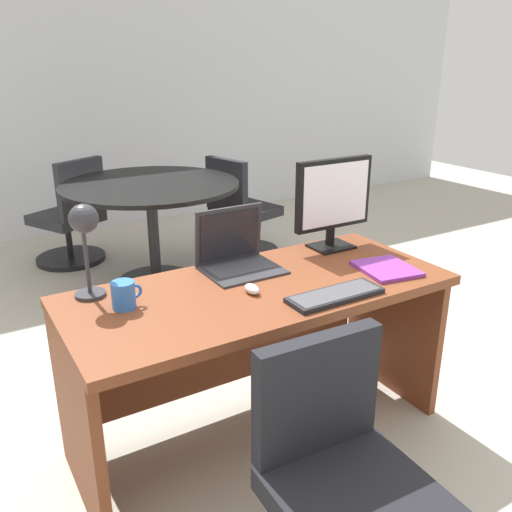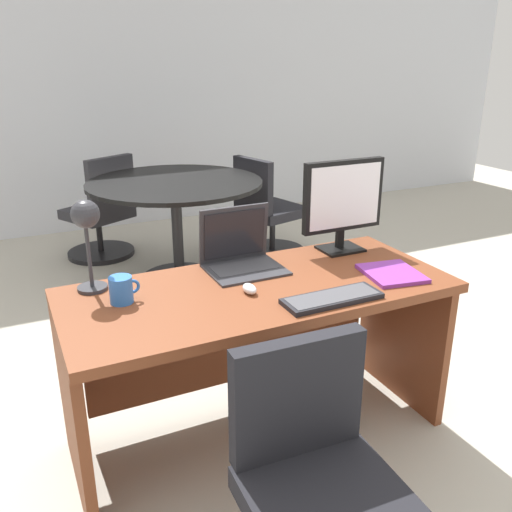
{
  "view_description": "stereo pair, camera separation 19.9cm",
  "coord_description": "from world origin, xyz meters",
  "px_view_note": "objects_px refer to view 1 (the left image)",
  "views": [
    {
      "loc": [
        -1.07,
        -1.76,
        1.63
      ],
      "look_at": [
        0.0,
        0.03,
        0.86
      ],
      "focal_mm": 38.28,
      "sensor_mm": 36.0,
      "label": 1
    },
    {
      "loc": [
        -0.9,
        -1.85,
        1.63
      ],
      "look_at": [
        0.0,
        0.03,
        0.86
      ],
      "focal_mm": 38.28,
      "sensor_mm": 36.0,
      "label": 2
    }
  ],
  "objects_px": {
    "meeting_chair_far": "(72,223)",
    "coffee_mug": "(124,295)",
    "desk_lamp": "(85,231)",
    "monitor": "(333,198)",
    "keyboard": "(335,295)",
    "book": "(386,269)",
    "office_chair": "(344,503)",
    "meeting_table": "(152,208)",
    "desk": "(255,326)",
    "mouse": "(252,289)",
    "laptop": "(235,250)",
    "meeting_chair_near": "(241,217)"
  },
  "relations": [
    {
      "from": "meeting_chair_far",
      "to": "book",
      "type": "bearing_deg",
      "value": -75.41
    },
    {
      "from": "desk_lamp",
      "to": "laptop",
      "type": "bearing_deg",
      "value": 1.19
    },
    {
      "from": "book",
      "to": "coffee_mug",
      "type": "height_order",
      "value": "coffee_mug"
    },
    {
      "from": "meeting_chair_far",
      "to": "monitor",
      "type": "bearing_deg",
      "value": -73.72
    },
    {
      "from": "mouse",
      "to": "coffee_mug",
      "type": "xyz_separation_m",
      "value": [
        -0.48,
        0.13,
        0.03
      ]
    },
    {
      "from": "desk_lamp",
      "to": "meeting_table",
      "type": "bearing_deg",
      "value": 62.53
    },
    {
      "from": "book",
      "to": "keyboard",
      "type": "bearing_deg",
      "value": -163.62
    },
    {
      "from": "desk",
      "to": "laptop",
      "type": "relative_size",
      "value": 4.87
    },
    {
      "from": "coffee_mug",
      "to": "meeting_chair_far",
      "type": "xyz_separation_m",
      "value": [
        0.37,
        2.6,
        -0.45
      ]
    },
    {
      "from": "desk_lamp",
      "to": "monitor",
      "type": "bearing_deg",
      "value": -0.32
    },
    {
      "from": "laptop",
      "to": "meeting_chair_near",
      "type": "relative_size",
      "value": 0.39
    },
    {
      "from": "office_chair",
      "to": "meeting_chair_near",
      "type": "bearing_deg",
      "value": 66.27
    },
    {
      "from": "keyboard",
      "to": "monitor",
      "type": "bearing_deg",
      "value": 53.21
    },
    {
      "from": "keyboard",
      "to": "coffee_mug",
      "type": "relative_size",
      "value": 3.37
    },
    {
      "from": "coffee_mug",
      "to": "meeting_table",
      "type": "xyz_separation_m",
      "value": [
        0.78,
        1.81,
        -0.2
      ]
    },
    {
      "from": "desk_lamp",
      "to": "meeting_chair_near",
      "type": "distance_m",
      "value": 2.64
    },
    {
      "from": "mouse",
      "to": "office_chair",
      "type": "height_order",
      "value": "office_chair"
    },
    {
      "from": "book",
      "to": "mouse",
      "type": "bearing_deg",
      "value": 171.58
    },
    {
      "from": "book",
      "to": "coffee_mug",
      "type": "relative_size",
      "value": 2.46
    },
    {
      "from": "meeting_chair_far",
      "to": "meeting_table",
      "type": "bearing_deg",
      "value": -62.7
    },
    {
      "from": "monitor",
      "to": "office_chair",
      "type": "relative_size",
      "value": 0.53
    },
    {
      "from": "mouse",
      "to": "coffee_mug",
      "type": "height_order",
      "value": "coffee_mug"
    },
    {
      "from": "laptop",
      "to": "coffee_mug",
      "type": "distance_m",
      "value": 0.58
    },
    {
      "from": "desk",
      "to": "desk_lamp",
      "type": "bearing_deg",
      "value": 163.12
    },
    {
      "from": "mouse",
      "to": "coffee_mug",
      "type": "bearing_deg",
      "value": 164.53
    },
    {
      "from": "monitor",
      "to": "meeting_table",
      "type": "bearing_deg",
      "value": 100.53
    },
    {
      "from": "meeting_chair_far",
      "to": "coffee_mug",
      "type": "bearing_deg",
      "value": -98.18
    },
    {
      "from": "laptop",
      "to": "mouse",
      "type": "distance_m",
      "value": 0.31
    },
    {
      "from": "desk",
      "to": "mouse",
      "type": "xyz_separation_m",
      "value": [
        -0.07,
        -0.09,
        0.23
      ]
    },
    {
      "from": "desk_lamp",
      "to": "office_chair",
      "type": "bearing_deg",
      "value": -65.93
    },
    {
      "from": "office_chair",
      "to": "meeting_chair_far",
      "type": "bearing_deg",
      "value": 89.93
    },
    {
      "from": "keyboard",
      "to": "mouse",
      "type": "xyz_separation_m",
      "value": [
        -0.26,
        0.2,
        0.01
      ]
    },
    {
      "from": "laptop",
      "to": "mouse",
      "type": "height_order",
      "value": "laptop"
    },
    {
      "from": "desk_lamp",
      "to": "coffee_mug",
      "type": "relative_size",
      "value": 3.22
    },
    {
      "from": "coffee_mug",
      "to": "book",
      "type": "bearing_deg",
      "value": -11.49
    },
    {
      "from": "monitor",
      "to": "meeting_table",
      "type": "distance_m",
      "value": 1.74
    },
    {
      "from": "desk",
      "to": "mouse",
      "type": "distance_m",
      "value": 0.25
    },
    {
      "from": "coffee_mug",
      "to": "meeting_table",
      "type": "relative_size",
      "value": 0.09
    },
    {
      "from": "laptop",
      "to": "coffee_mug",
      "type": "height_order",
      "value": "laptop"
    },
    {
      "from": "desk",
      "to": "meeting_chair_near",
      "type": "xyz_separation_m",
      "value": [
        1.1,
        2.07,
        -0.19
      ]
    },
    {
      "from": "monitor",
      "to": "mouse",
      "type": "relative_size",
      "value": 5.17
    },
    {
      "from": "meeting_table",
      "to": "desk",
      "type": "bearing_deg",
      "value": -97.3
    },
    {
      "from": "desk",
      "to": "coffee_mug",
      "type": "distance_m",
      "value": 0.6
    },
    {
      "from": "office_chair",
      "to": "mouse",
      "type": "bearing_deg",
      "value": 81.7
    },
    {
      "from": "laptop",
      "to": "meeting_chair_far",
      "type": "height_order",
      "value": "laptop"
    },
    {
      "from": "keyboard",
      "to": "book",
      "type": "height_order",
      "value": "keyboard"
    },
    {
      "from": "desk_lamp",
      "to": "meeting_chair_far",
      "type": "distance_m",
      "value": 2.58
    },
    {
      "from": "coffee_mug",
      "to": "mouse",
      "type": "bearing_deg",
      "value": -15.47
    },
    {
      "from": "laptop",
      "to": "desk_lamp",
      "type": "relative_size",
      "value": 0.87
    },
    {
      "from": "office_chair",
      "to": "laptop",
      "type": "bearing_deg",
      "value": 79.46
    }
  ]
}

